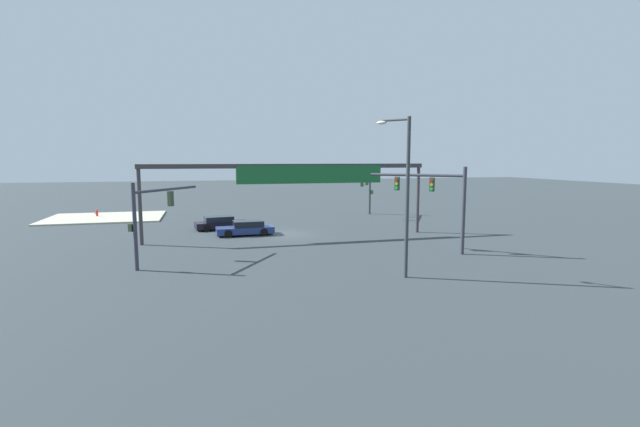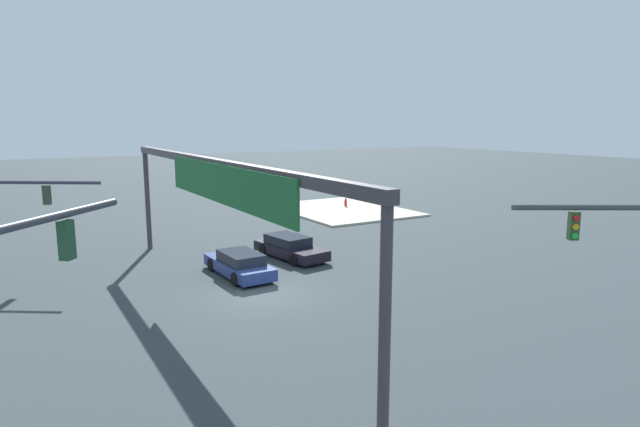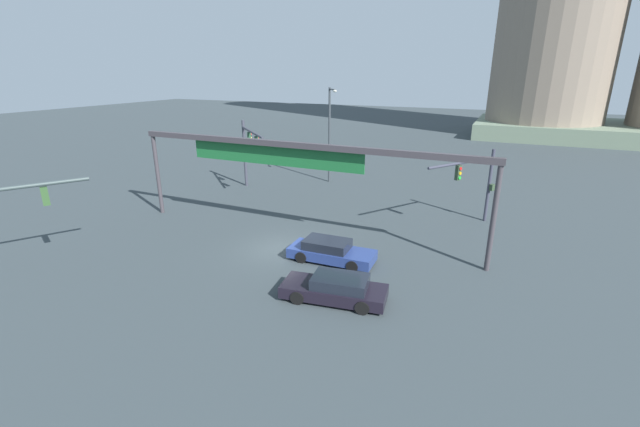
{
  "view_description": "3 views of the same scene",
  "coord_description": "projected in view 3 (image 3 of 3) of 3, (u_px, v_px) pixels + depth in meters",
  "views": [
    {
      "loc": [
        6.84,
        37.15,
        6.34
      ],
      "look_at": [
        -2.66,
        1.53,
        1.85
      ],
      "focal_mm": 24.97,
      "sensor_mm": 36.0,
      "label": 1
    },
    {
      "loc": [
        -20.29,
        9.19,
        7.4
      ],
      "look_at": [
        -2.95,
        -1.04,
        3.93
      ],
      "focal_mm": 30.05,
      "sensor_mm": 36.0,
      "label": 2
    },
    {
      "loc": [
        11.66,
        -19.64,
        10.04
      ],
      "look_at": [
        2.79,
        -0.4,
        2.75
      ],
      "focal_mm": 23.54,
      "sensor_mm": 36.0,
      "label": 3
    }
  ],
  "objects": [
    {
      "name": "traffic_signal_cross_street",
      "position": [
        249.0,
        145.0,
        35.53
      ],
      "size": [
        5.02,
        4.71,
        5.87
      ],
      "rotation": [
        0.0,
        0.0,
        -0.75
      ],
      "color": "#373945",
      "rests_on": "ground"
    },
    {
      "name": "ground_plane",
      "position": [
        280.0,
        249.0,
        24.75
      ],
      "size": [
        202.43,
        202.43,
        0.0
      ],
      "primitive_type": "plane",
      "color": "#333D41"
    },
    {
      "name": "sedan_car_approaching",
      "position": [
        336.0,
        289.0,
        19.11
      ],
      "size": [
        4.99,
        2.46,
        1.21
      ],
      "rotation": [
        0.0,
        0.0,
        3.29
      ],
      "color": "black",
      "rests_on": "ground"
    },
    {
      "name": "streetlamp_curved_arm",
      "position": [
        330.0,
        130.0,
        37.91
      ],
      "size": [
        1.41,
        1.67,
        8.56
      ],
      "rotation": [
        0.0,
        0.0,
        -0.89
      ],
      "color": "#343A40",
      "rests_on": "ground"
    },
    {
      "name": "sedan_car_waiting_far",
      "position": [
        330.0,
        251.0,
        23.06
      ],
      "size": [
        4.8,
        2.01,
        1.21
      ],
      "rotation": [
        0.0,
        0.0,
        0.04
      ],
      "color": "navy",
      "rests_on": "ground"
    },
    {
      "name": "overhead_sign_gantry",
      "position": [
        289.0,
        156.0,
        25.2
      ],
      "size": [
        22.96,
        0.43,
        5.99
      ],
      "color": "#3B373D",
      "rests_on": "ground"
    },
    {
      "name": "traffic_signal_near_corner",
      "position": [
        476.0,
        177.0,
        27.57
      ],
      "size": [
        3.75,
        5.19,
        5.04
      ],
      "rotation": [
        0.0,
        0.0,
        -2.15
      ],
      "color": "#353645",
      "rests_on": "ground"
    }
  ]
}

